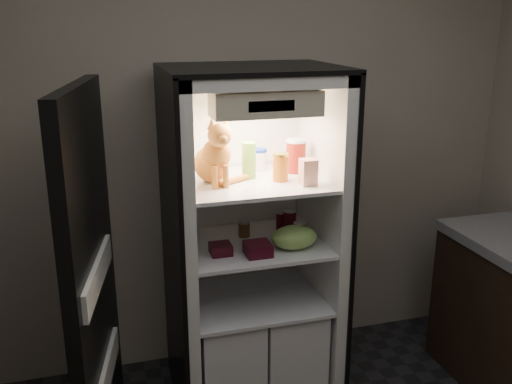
{
  "coord_description": "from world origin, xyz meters",
  "views": [
    {
      "loc": [
        -0.79,
        -1.44,
        2.1
      ],
      "look_at": [
        0.01,
        1.32,
        1.22
      ],
      "focal_mm": 40.0,
      "sensor_mm": 36.0,
      "label": 1
    }
  ],
  "objects_px": {
    "pepper_jar": "(296,156)",
    "berry_box_right": "(258,249)",
    "tabby_cat": "(214,158)",
    "berry_box_left": "(221,249)",
    "soda_can_b": "(290,222)",
    "cream_carton": "(308,172)",
    "condiment_jar": "(244,229)",
    "salsa_jar": "(281,167)",
    "grape_bag": "(294,237)",
    "soda_can_a": "(281,222)",
    "soda_can_c": "(300,234)",
    "parmesan_shaker": "(249,160)",
    "mayo_tub": "(259,159)",
    "refrigerator": "(251,263)"
  },
  "relations": [
    {
      "from": "salsa_jar",
      "to": "soda_can_a",
      "type": "height_order",
      "value": "salsa_jar"
    },
    {
      "from": "grape_bag",
      "to": "condiment_jar",
      "type": "bearing_deg",
      "value": 131.39
    },
    {
      "from": "cream_carton",
      "to": "parmesan_shaker",
      "type": "bearing_deg",
      "value": 140.41
    },
    {
      "from": "mayo_tub",
      "to": "soda_can_a",
      "type": "bearing_deg",
      "value": -32.63
    },
    {
      "from": "tabby_cat",
      "to": "condiment_jar",
      "type": "height_order",
      "value": "tabby_cat"
    },
    {
      "from": "parmesan_shaker",
      "to": "salsa_jar",
      "type": "height_order",
      "value": "parmesan_shaker"
    },
    {
      "from": "refrigerator",
      "to": "berry_box_left",
      "type": "bearing_deg",
      "value": -140.6
    },
    {
      "from": "salsa_jar",
      "to": "grape_bag",
      "type": "xyz_separation_m",
      "value": [
        0.05,
        -0.09,
        -0.36
      ]
    },
    {
      "from": "soda_can_c",
      "to": "condiment_jar",
      "type": "bearing_deg",
      "value": 141.57
    },
    {
      "from": "refrigerator",
      "to": "cream_carton",
      "type": "bearing_deg",
      "value": -43.44
    },
    {
      "from": "parmesan_shaker",
      "to": "grape_bag",
      "type": "distance_m",
      "value": 0.47
    },
    {
      "from": "soda_can_a",
      "to": "pepper_jar",
      "type": "bearing_deg",
      "value": -23.09
    },
    {
      "from": "tabby_cat",
      "to": "condiment_jar",
      "type": "bearing_deg",
      "value": 23.21
    },
    {
      "from": "berry_box_left",
      "to": "soda_can_b",
      "type": "bearing_deg",
      "value": 22.07
    },
    {
      "from": "berry_box_right",
      "to": "berry_box_left",
      "type": "bearing_deg",
      "value": 160.21
    },
    {
      "from": "grape_bag",
      "to": "soda_can_c",
      "type": "bearing_deg",
      "value": 40.23
    },
    {
      "from": "mayo_tub",
      "to": "cream_carton",
      "type": "bearing_deg",
      "value": -66.35
    },
    {
      "from": "parmesan_shaker",
      "to": "soda_can_a",
      "type": "xyz_separation_m",
      "value": [
        0.21,
        0.07,
        -0.39
      ]
    },
    {
      "from": "mayo_tub",
      "to": "pepper_jar",
      "type": "bearing_deg",
      "value": -29.18
    },
    {
      "from": "grape_bag",
      "to": "berry_box_left",
      "type": "height_order",
      "value": "grape_bag"
    },
    {
      "from": "cream_carton",
      "to": "berry_box_left",
      "type": "relative_size",
      "value": 1.23
    },
    {
      "from": "cream_carton",
      "to": "condiment_jar",
      "type": "bearing_deg",
      "value": 135.75
    },
    {
      "from": "pepper_jar",
      "to": "soda_can_a",
      "type": "xyz_separation_m",
      "value": [
        -0.07,
        0.03,
        -0.39
      ]
    },
    {
      "from": "mayo_tub",
      "to": "cream_carton",
      "type": "xyz_separation_m",
      "value": [
        0.15,
        -0.35,
        0.01
      ]
    },
    {
      "from": "cream_carton",
      "to": "condiment_jar",
      "type": "height_order",
      "value": "cream_carton"
    },
    {
      "from": "parmesan_shaker",
      "to": "soda_can_b",
      "type": "relative_size",
      "value": 1.42
    },
    {
      "from": "tabby_cat",
      "to": "cream_carton",
      "type": "distance_m",
      "value": 0.48
    },
    {
      "from": "salsa_jar",
      "to": "soda_can_c",
      "type": "relative_size",
      "value": 1.17
    },
    {
      "from": "salsa_jar",
      "to": "berry_box_right",
      "type": "bearing_deg",
      "value": -142.5
    },
    {
      "from": "soda_can_c",
      "to": "berry_box_left",
      "type": "xyz_separation_m",
      "value": [
        -0.43,
        -0.0,
        -0.04
      ]
    },
    {
      "from": "soda_can_a",
      "to": "tabby_cat",
      "type": "bearing_deg",
      "value": -163.66
    },
    {
      "from": "mayo_tub",
      "to": "salsa_jar",
      "type": "distance_m",
      "value": 0.24
    },
    {
      "from": "refrigerator",
      "to": "tabby_cat",
      "type": "xyz_separation_m",
      "value": [
        -0.21,
        -0.06,
        0.63
      ]
    },
    {
      "from": "tabby_cat",
      "to": "soda_can_a",
      "type": "distance_m",
      "value": 0.6
    },
    {
      "from": "soda_can_b",
      "to": "refrigerator",
      "type": "bearing_deg",
      "value": -178.44
    },
    {
      "from": "parmesan_shaker",
      "to": "mayo_tub",
      "type": "relative_size",
      "value": 1.59
    },
    {
      "from": "berry_box_right",
      "to": "soda_can_c",
      "type": "bearing_deg",
      "value": 15.28
    },
    {
      "from": "soda_can_c",
      "to": "mayo_tub",
      "type": "bearing_deg",
      "value": 115.45
    },
    {
      "from": "cream_carton",
      "to": "berry_box_left",
      "type": "height_order",
      "value": "cream_carton"
    },
    {
      "from": "salsa_jar",
      "to": "cream_carton",
      "type": "relative_size",
      "value": 1.1
    },
    {
      "from": "mayo_tub",
      "to": "condiment_jar",
      "type": "distance_m",
      "value": 0.39
    },
    {
      "from": "pepper_jar",
      "to": "berry_box_right",
      "type": "xyz_separation_m",
      "value": [
        -0.29,
        -0.26,
        -0.41
      ]
    },
    {
      "from": "soda_can_b",
      "to": "condiment_jar",
      "type": "relative_size",
      "value": 1.52
    },
    {
      "from": "tabby_cat",
      "to": "berry_box_right",
      "type": "height_order",
      "value": "tabby_cat"
    },
    {
      "from": "soda_can_c",
      "to": "grape_bag",
      "type": "bearing_deg",
      "value": -139.77
    },
    {
      "from": "pepper_jar",
      "to": "berry_box_right",
      "type": "relative_size",
      "value": 1.4
    },
    {
      "from": "soda_can_a",
      "to": "berry_box_left",
      "type": "xyz_separation_m",
      "value": [
        -0.4,
        -0.23,
        -0.03
      ]
    },
    {
      "from": "tabby_cat",
      "to": "soda_can_b",
      "type": "xyz_separation_m",
      "value": [
        0.44,
        0.07,
        -0.42
      ]
    },
    {
      "from": "pepper_jar",
      "to": "mayo_tub",
      "type": "bearing_deg",
      "value": 150.82
    },
    {
      "from": "cream_carton",
      "to": "soda_can_c",
      "type": "height_order",
      "value": "cream_carton"
    }
  ]
}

